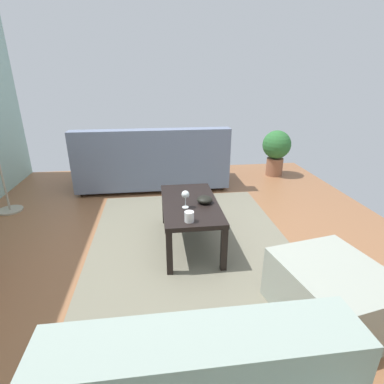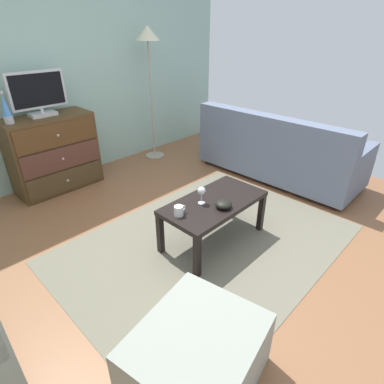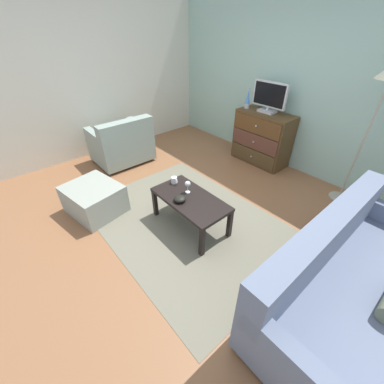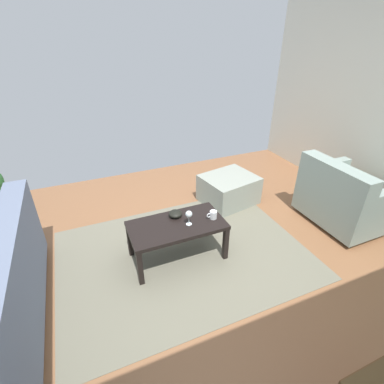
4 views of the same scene
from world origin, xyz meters
name	(u,v)px [view 1 (image 1 of 4)]	position (x,y,z in m)	size (l,w,h in m)	color
ground_plane	(172,263)	(0.00, 0.00, -0.03)	(5.68, 4.90, 0.05)	#8D5C3C
area_rug	(192,246)	(0.20, -0.20, 0.00)	(2.60, 1.90, 0.01)	#716D5B
coffee_table	(190,208)	(0.27, -0.20, 0.37)	(0.97, 0.50, 0.43)	black
wine_glass	(185,195)	(0.16, -0.14, 0.55)	(0.07, 0.07, 0.16)	silver
mug	(189,216)	(-0.11, -0.14, 0.47)	(0.11, 0.08, 0.09)	white
bowl_decorative	(205,200)	(0.24, -0.33, 0.46)	(0.14, 0.14, 0.06)	black
couch_large	(153,164)	(1.92, 0.14, 0.33)	(0.85, 2.08, 0.86)	#332319
ottoman	(331,294)	(-0.79, -0.99, 0.19)	(0.70, 0.60, 0.39)	#93998E
potted_plant	(276,149)	(2.19, -1.80, 0.43)	(0.44, 0.44, 0.72)	brown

